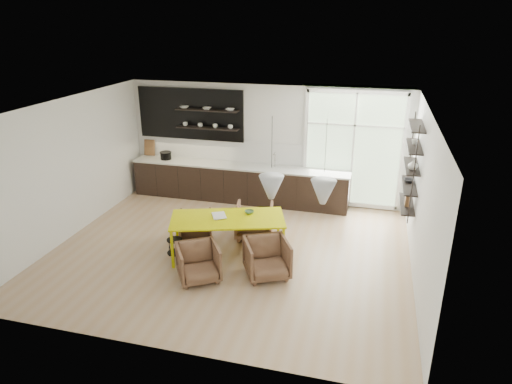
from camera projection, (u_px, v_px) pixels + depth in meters
name	position (u px, v px, depth m)	size (l,w,h in m)	color
room	(271.00, 168.00, 9.51)	(7.02, 6.01, 2.91)	tan
kitchen_run	(236.00, 177.00, 11.56)	(5.54, 0.69, 2.75)	black
right_shelving	(411.00, 169.00, 8.85)	(0.26, 1.22, 1.90)	black
dining_table	(228.00, 221.00, 8.80)	(2.37, 1.61, 0.79)	#CFD200
armchair_back_left	(196.00, 226.00, 9.57)	(0.66, 0.68, 0.62)	brown
armchair_back_right	(254.00, 221.00, 9.69)	(0.77, 0.79, 0.72)	brown
armchair_front_left	(198.00, 263.00, 8.11)	(0.71, 0.73, 0.66)	brown
armchair_front_right	(267.00, 258.00, 8.21)	(0.75, 0.78, 0.71)	brown
wire_stool	(175.00, 246.00, 8.86)	(0.32, 0.32, 0.40)	black
table_book	(213.00, 216.00, 8.81)	(0.25, 0.34, 0.03)	white
table_bowl	(249.00, 212.00, 8.97)	(0.18, 0.18, 0.06)	#54794D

